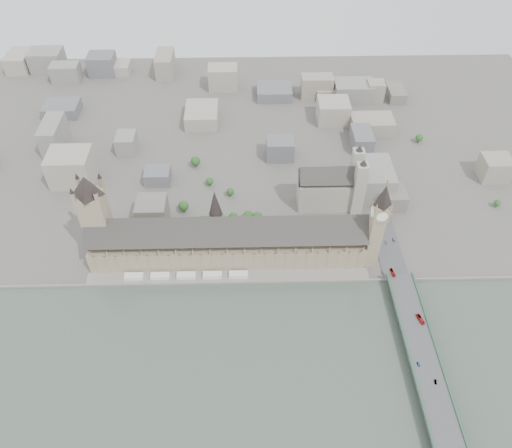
{
  "coord_description": "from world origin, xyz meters",
  "views": [
    {
      "loc": [
        19.7,
        -312.64,
        373.54
      ],
      "look_at": [
        27.78,
        36.53,
        28.69
      ],
      "focal_mm": 35.0,
      "sensor_mm": 36.0,
      "label": 1
    }
  ],
  "objects_px": {
    "elizabeth_tower": "(378,221)",
    "red_bus_north": "(392,273)",
    "victoria_tower": "(95,214)",
    "westminster_abbey": "(332,187)",
    "palace_of_westminster": "(228,241)",
    "car_blue": "(418,364)",
    "car_approach": "(393,240)",
    "red_bus_south": "(420,319)",
    "westminster_bridge": "(418,344)",
    "car_silver": "(436,382)"
  },
  "relations": [
    {
      "from": "victoria_tower",
      "to": "car_blue",
      "type": "relative_size",
      "value": 25.07
    },
    {
      "from": "car_approach",
      "to": "westminster_abbey",
      "type": "bearing_deg",
      "value": 128.63
    },
    {
      "from": "car_blue",
      "to": "car_approach",
      "type": "bearing_deg",
      "value": 77.08
    },
    {
      "from": "car_blue",
      "to": "car_approach",
      "type": "relative_size",
      "value": 0.76
    },
    {
      "from": "elizabeth_tower",
      "to": "westminster_bridge",
      "type": "distance_m",
      "value": 111.81
    },
    {
      "from": "westminster_abbey",
      "to": "car_approach",
      "type": "distance_m",
      "value": 87.42
    },
    {
      "from": "car_approach",
      "to": "car_silver",
      "type": "bearing_deg",
      "value": -90.92
    },
    {
      "from": "elizabeth_tower",
      "to": "red_bus_north",
      "type": "distance_m",
      "value": 54.29
    },
    {
      "from": "palace_of_westminster",
      "to": "elizabeth_tower",
      "type": "distance_m",
      "value": 142.94
    },
    {
      "from": "westminster_bridge",
      "to": "car_blue",
      "type": "xyz_separation_m",
      "value": [
        -6.52,
        -21.94,
        5.8
      ]
    },
    {
      "from": "westminster_abbey",
      "to": "westminster_bridge",
      "type": "bearing_deg",
      "value": -74.36
    },
    {
      "from": "car_silver",
      "to": "car_blue",
      "type": "bearing_deg",
      "value": 131.02
    },
    {
      "from": "westminster_abbey",
      "to": "red_bus_south",
      "type": "relative_size",
      "value": 6.39
    },
    {
      "from": "elizabeth_tower",
      "to": "car_silver",
      "type": "xyz_separation_m",
      "value": [
        27.01,
        -132.95,
        -47.18
      ]
    },
    {
      "from": "palace_of_westminster",
      "to": "red_bus_north",
      "type": "height_order",
      "value": "palace_of_westminster"
    },
    {
      "from": "victoria_tower",
      "to": "red_bus_north",
      "type": "height_order",
      "value": "victoria_tower"
    },
    {
      "from": "westminster_bridge",
      "to": "car_silver",
      "type": "height_order",
      "value": "car_silver"
    },
    {
      "from": "elizabeth_tower",
      "to": "red_bus_north",
      "type": "relative_size",
      "value": 11.06
    },
    {
      "from": "red_bus_south",
      "to": "elizabeth_tower",
      "type": "bearing_deg",
      "value": 97.2
    },
    {
      "from": "westminster_abbey",
      "to": "red_bus_north",
      "type": "bearing_deg",
      "value": -67.93
    },
    {
      "from": "victoria_tower",
      "to": "car_approach",
      "type": "bearing_deg",
      "value": 0.45
    },
    {
      "from": "palace_of_westminster",
      "to": "car_blue",
      "type": "relative_size",
      "value": 66.44
    },
    {
      "from": "red_bus_south",
      "to": "car_silver",
      "type": "xyz_separation_m",
      "value": [
        -2.94,
        -58.0,
        -0.82
      ]
    },
    {
      "from": "red_bus_south",
      "to": "car_blue",
      "type": "height_order",
      "value": "red_bus_south"
    },
    {
      "from": "westminster_abbey",
      "to": "car_approach",
      "type": "xyz_separation_m",
      "value": [
        54.68,
        -66.74,
        -14.07
      ]
    },
    {
      "from": "palace_of_westminster",
      "to": "car_approach",
      "type": "distance_m",
      "value": 166.24
    },
    {
      "from": "car_blue",
      "to": "car_approach",
      "type": "xyz_separation_m",
      "value": [
        10.13,
        137.69,
        0.08
      ]
    },
    {
      "from": "car_silver",
      "to": "car_approach",
      "type": "height_order",
      "value": "car_approach"
    },
    {
      "from": "red_bus_north",
      "to": "red_bus_south",
      "type": "relative_size",
      "value": 0.91
    },
    {
      "from": "red_bus_south",
      "to": "car_blue",
      "type": "relative_size",
      "value": 2.67
    },
    {
      "from": "red_bus_north",
      "to": "car_silver",
      "type": "xyz_separation_m",
      "value": [
        9.83,
        -110.78,
        -0.69
      ]
    },
    {
      "from": "elizabeth_tower",
      "to": "victoria_tower",
      "type": "bearing_deg",
      "value": 176.04
    },
    {
      "from": "palace_of_westminster",
      "to": "elizabeth_tower",
      "type": "relative_size",
      "value": 2.47
    },
    {
      "from": "palace_of_westminster",
      "to": "elizabeth_tower",
      "type": "bearing_deg",
      "value": -4.85
    },
    {
      "from": "palace_of_westminster",
      "to": "red_bus_south",
      "type": "xyz_separation_m",
      "value": [
        167.95,
        -86.66,
        -10.97
      ]
    },
    {
      "from": "red_bus_north",
      "to": "car_approach",
      "type": "relative_size",
      "value": 1.85
    },
    {
      "from": "westminster_bridge",
      "to": "car_approach",
      "type": "xyz_separation_m",
      "value": [
        3.61,
        115.76,
        5.89
      ]
    },
    {
      "from": "westminster_bridge",
      "to": "westminster_abbey",
      "type": "xyz_separation_m",
      "value": [
        -51.08,
        182.5,
        19.96
      ]
    },
    {
      "from": "elizabeth_tower",
      "to": "red_bus_north",
      "type": "xyz_separation_m",
      "value": [
        17.18,
        -22.17,
        -46.48
      ]
    },
    {
      "from": "palace_of_westminster",
      "to": "car_blue",
      "type": "distance_m",
      "value": 202.46
    },
    {
      "from": "westminster_abbey",
      "to": "red_bus_south",
      "type": "distance_m",
      "value": 172.22
    },
    {
      "from": "victoria_tower",
      "to": "car_blue",
      "type": "bearing_deg",
      "value": -26.02
    },
    {
      "from": "victoria_tower",
      "to": "car_silver",
      "type": "height_order",
      "value": "victoria_tower"
    },
    {
      "from": "westminster_bridge",
      "to": "red_bus_south",
      "type": "distance_m",
      "value": 22.39
    },
    {
      "from": "car_blue",
      "to": "red_bus_north",
      "type": "bearing_deg",
      "value": 81.47
    },
    {
      "from": "westminster_bridge",
      "to": "red_bus_north",
      "type": "distance_m",
      "value": 73.93
    },
    {
      "from": "victoria_tower",
      "to": "westminster_bridge",
      "type": "bearing_deg",
      "value": -21.78
    },
    {
      "from": "westminster_abbey",
      "to": "red_bus_north",
      "type": "relative_size",
      "value": 6.99
    },
    {
      "from": "elizabeth_tower",
      "to": "westminster_bridge",
      "type": "relative_size",
      "value": 0.33
    },
    {
      "from": "red_bus_south",
      "to": "car_approach",
      "type": "relative_size",
      "value": 2.03
    }
  ]
}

